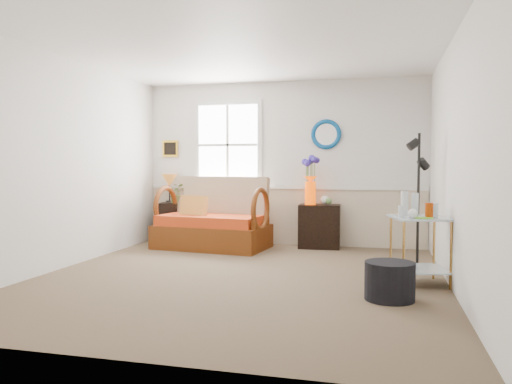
% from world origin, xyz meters
% --- Properties ---
extents(floor, '(4.50, 5.00, 0.01)m').
position_xyz_m(floor, '(0.00, 0.00, 0.00)').
color(floor, brown).
rests_on(floor, ground).
extents(ceiling, '(4.50, 5.00, 0.01)m').
position_xyz_m(ceiling, '(0.00, 0.00, 2.60)').
color(ceiling, white).
rests_on(ceiling, walls).
extents(walls, '(4.51, 5.01, 2.60)m').
position_xyz_m(walls, '(0.00, 0.00, 1.30)').
color(walls, silver).
rests_on(walls, floor).
extents(wainscot, '(4.46, 0.02, 0.90)m').
position_xyz_m(wainscot, '(0.00, 2.48, 0.45)').
color(wainscot, '#C3B196').
rests_on(wainscot, walls).
extents(chair_rail, '(4.46, 0.04, 0.06)m').
position_xyz_m(chair_rail, '(0.00, 2.47, 0.92)').
color(chair_rail, silver).
rests_on(chair_rail, walls).
extents(window, '(1.14, 0.06, 1.44)m').
position_xyz_m(window, '(-0.90, 2.47, 1.60)').
color(window, white).
rests_on(window, walls).
extents(picture, '(0.28, 0.03, 0.28)m').
position_xyz_m(picture, '(-1.92, 2.48, 1.55)').
color(picture, '#AE8520').
rests_on(picture, walls).
extents(mirror, '(0.47, 0.07, 0.47)m').
position_xyz_m(mirror, '(0.70, 2.48, 1.75)').
color(mirror, '#1069A1').
rests_on(mirror, walls).
extents(loveseat, '(1.77, 1.14, 1.09)m').
position_xyz_m(loveseat, '(-0.96, 1.84, 0.54)').
color(loveseat, brown).
rests_on(loveseat, floor).
extents(throw_pillow, '(0.46, 0.22, 0.44)m').
position_xyz_m(throw_pillow, '(-1.26, 1.82, 0.58)').
color(throw_pillow, '#BC7422').
rests_on(throw_pillow, loveseat).
extents(lamp_stand, '(0.38, 0.38, 0.64)m').
position_xyz_m(lamp_stand, '(-1.87, 2.30, 0.32)').
color(lamp_stand, black).
rests_on(lamp_stand, floor).
extents(table_lamp, '(0.32, 0.32, 0.48)m').
position_xyz_m(table_lamp, '(-1.88, 2.33, 0.88)').
color(table_lamp, '#AD6322').
rests_on(table_lamp, lamp_stand).
extents(potted_plant, '(0.35, 0.37, 0.25)m').
position_xyz_m(potted_plant, '(-1.72, 2.27, 0.77)').
color(potted_plant, '#577E40').
rests_on(potted_plant, lamp_stand).
extents(cabinet, '(0.64, 0.43, 0.67)m').
position_xyz_m(cabinet, '(0.63, 2.26, 0.33)').
color(cabinet, black).
rests_on(cabinet, floor).
extents(flower_vase, '(0.24, 0.24, 0.73)m').
position_xyz_m(flower_vase, '(0.49, 2.23, 1.03)').
color(flower_vase, '#DF4100').
rests_on(flower_vase, cabinet).
extents(side_table, '(0.69, 0.69, 0.72)m').
position_xyz_m(side_table, '(1.94, 0.17, 0.36)').
color(side_table, '#A57634').
rests_on(side_table, floor).
extents(tabletop_items, '(0.45, 0.45, 0.27)m').
position_xyz_m(tabletop_items, '(1.92, 0.16, 0.85)').
color(tabletop_items, silver).
rests_on(tabletop_items, side_table).
extents(floor_lamp, '(0.30, 0.30, 1.65)m').
position_xyz_m(floor_lamp, '(1.97, 0.88, 0.82)').
color(floor_lamp, black).
rests_on(floor_lamp, floor).
extents(ottoman, '(0.59, 0.59, 0.36)m').
position_xyz_m(ottoman, '(1.63, -0.56, 0.18)').
color(ottoman, black).
rests_on(ottoman, floor).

